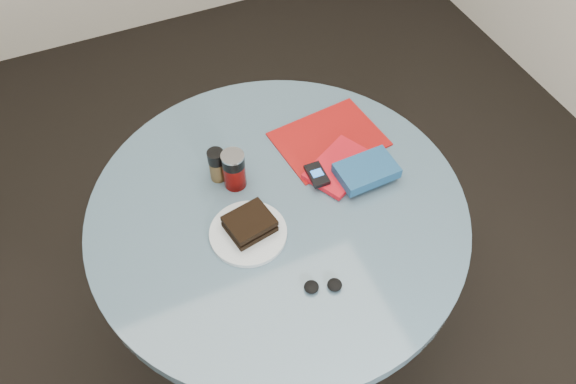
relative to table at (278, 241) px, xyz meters
name	(u,v)px	position (x,y,z in m)	size (l,w,h in m)	color
ground	(281,328)	(0.00, 0.00, -0.59)	(4.00, 4.00, 0.00)	black
table	(278,241)	(0.00, 0.00, 0.00)	(1.00, 1.00, 0.75)	black
plate	(248,233)	(-0.10, -0.05, 0.17)	(0.20, 0.20, 0.01)	silver
sandwich	(250,224)	(-0.09, -0.04, 0.20)	(0.13, 0.11, 0.04)	black
soda_can	(234,170)	(-0.07, 0.12, 0.22)	(0.08, 0.08, 0.11)	#5C0704
pepper_grinder	(217,165)	(-0.11, 0.16, 0.22)	(0.05, 0.05, 0.10)	#48391F
magazine	(329,139)	(0.23, 0.16, 0.17)	(0.29, 0.22, 0.01)	maroon
red_book	(340,167)	(0.21, 0.05, 0.18)	(0.19, 0.13, 0.02)	#B20E19
novel	(366,171)	(0.26, -0.01, 0.20)	(0.16, 0.10, 0.03)	navy
mp3_player	(317,175)	(0.13, 0.04, 0.19)	(0.05, 0.08, 0.01)	black
headphones	(323,286)	(0.00, -0.26, 0.17)	(0.10, 0.06, 0.02)	black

